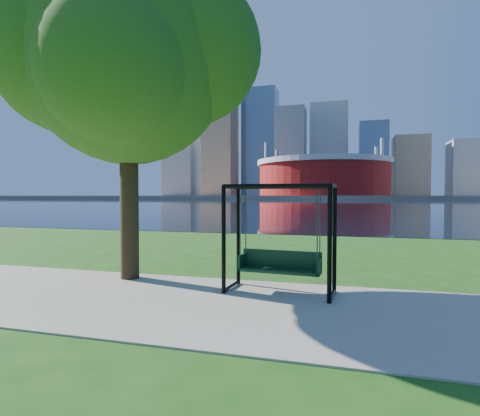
% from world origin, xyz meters
% --- Properties ---
extents(ground, '(900.00, 900.00, 0.00)m').
position_xyz_m(ground, '(0.00, 0.00, 0.00)').
color(ground, '#1E5114').
rests_on(ground, ground).
extents(path, '(120.00, 4.00, 0.03)m').
position_xyz_m(path, '(0.00, -0.50, 0.01)').
color(path, '#9E937F').
rests_on(path, ground).
extents(river, '(900.00, 180.00, 0.02)m').
position_xyz_m(river, '(0.00, 102.00, 0.01)').
color(river, black).
rests_on(river, ground).
extents(far_bank, '(900.00, 228.00, 2.00)m').
position_xyz_m(far_bank, '(0.00, 306.00, 1.00)').
color(far_bank, '#937F60').
rests_on(far_bank, ground).
extents(stadium, '(83.00, 83.00, 32.00)m').
position_xyz_m(stadium, '(-10.00, 235.00, 14.23)').
color(stadium, maroon).
rests_on(stadium, far_bank).
extents(skyline, '(392.00, 66.00, 96.50)m').
position_xyz_m(skyline, '(-4.27, 319.39, 35.89)').
color(skyline, gray).
rests_on(skyline, far_bank).
extents(swing, '(2.26, 1.12, 2.24)m').
position_xyz_m(swing, '(0.60, 0.63, 1.08)').
color(swing, black).
rests_on(swing, ground).
extents(park_tree, '(6.09, 5.50, 7.56)m').
position_xyz_m(park_tree, '(-3.13, 1.04, 5.25)').
color(park_tree, black).
rests_on(park_tree, ground).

